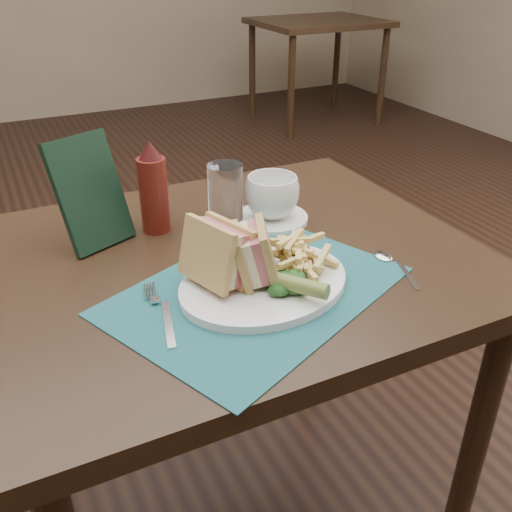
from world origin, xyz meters
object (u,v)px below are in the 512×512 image
Objects in this scene: table_bg_right at (316,72)px; check_presenter at (90,193)px; sandwich_half_b at (242,253)px; table_main at (235,404)px; plate at (264,283)px; ketchup_bottle at (153,187)px; saucer at (272,218)px; drinking_glass at (225,196)px; placemat at (256,290)px; sandwich_half_a at (207,257)px; coffee_cup at (272,197)px.

table_bg_right is 4.24× the size of check_presenter.
table_main is at bearing 96.69° from sandwich_half_b.
check_presenter reaches higher than plate.
table_bg_right is at bearing 53.29° from ketchup_bottle.
drinking_glass reaches higher than saucer.
plate is 0.27m from saucer.
ketchup_bottle is at bearing 95.15° from plate.
ketchup_bottle is (-0.13, 0.04, 0.03)m from drinking_glass.
check_presenter reaches higher than placemat.
table_bg_right is (2.01, 2.98, 0.00)m from table_main.
saucer is 1.15× the size of drinking_glass.
plate is at bearing -122.83° from table_bg_right.
plate is 1.41× the size of check_presenter.
placemat is 0.32m from ketchup_bottle.
placemat is 0.27m from drinking_glass.
plate reaches higher than placemat.
table_bg_right is 3.77m from sandwich_half_a.
placemat is 0.07m from sandwich_half_b.
placemat is at bearing -79.41° from check_presenter.
drinking_glass is (0.07, 0.23, -0.00)m from sandwich_half_b.
table_bg_right is 3.74m from sandwich_half_b.
sandwich_half_a is 0.60× the size of ketchup_bottle.
table_bg_right is 3.47m from coffee_cup.
drinking_glass reaches higher than plate.
sandwich_half_a is 0.32m from saucer.
check_presenter is (-0.12, -0.00, 0.01)m from ketchup_bottle.
ketchup_bottle is (-0.09, 0.29, 0.08)m from plate.
sandwich_half_b is (0.06, -0.00, -0.01)m from sandwich_half_a.
check_presenter is at bearing 145.15° from sandwich_half_b.
sandwich_half_b reaches higher than saucer.
plate is at bearing -98.88° from drinking_glass.
table_main is at bearing 77.59° from plate.
check_presenter is (-0.35, 0.06, 0.05)m from coffee_cup.
saucer is at bearing -12.04° from drinking_glass.
check_presenter is at bearing 170.62° from drinking_glass.
placemat is at bearing -74.89° from ketchup_bottle.
plate is 2.31× the size of drinking_glass.
sandwich_half_b is at bearing 141.10° from plate.
plate is at bearing -77.21° from check_presenter.
check_presenter reaches higher than table_main.
table_bg_right is at bearing 55.99° from table_main.
ketchup_bottle reaches higher than drinking_glass.
table_main is 0.41m from plate.
saucer is at bearing -33.68° from check_presenter.
ketchup_bottle reaches higher than sandwich_half_b.
coffee_cup reaches higher than plate.
sandwich_half_a is 0.53× the size of check_presenter.
ketchup_bottle is (-0.09, 0.16, 0.47)m from table_main.
ketchup_bottle is at bearing 164.61° from saucer.
saucer reaches higher than placemat.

